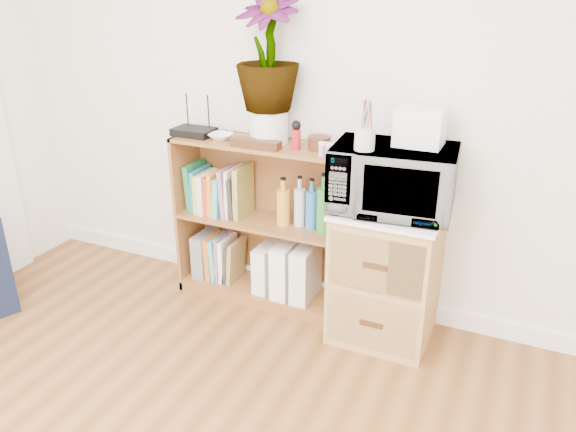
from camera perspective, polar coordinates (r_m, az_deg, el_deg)
The scene contains 21 objects.
skirting_board at distance 3.38m, azimuth 3.92°, elevation -7.50°, with size 4.00×0.02×0.10m, color white.
bookshelf at distance 3.19m, azimuth -2.65°, elevation -0.77°, with size 1.00×0.30×0.95m, color brown.
wicker_unit at distance 2.95m, azimuth 9.89°, elevation -5.96°, with size 0.50×0.45×0.70m, color #9E7542.
microwave at distance 2.73m, azimuth 10.58°, elevation 3.73°, with size 0.58×0.39×0.32m, color silver.
pen_cup at distance 2.59m, azimuth 7.79°, elevation 7.78°, with size 0.09×0.09×0.10m, color silver.
small_appliance at distance 2.71m, azimuth 13.27°, elevation 8.79°, with size 0.22×0.18×0.17m, color white.
router at distance 3.21m, azimuth -9.53°, elevation 8.45°, with size 0.23×0.15×0.04m, color black.
white_bowl at distance 3.11m, azimuth -6.81°, elevation 8.04°, with size 0.13×0.13×0.03m, color silver.
plant_pot at distance 3.01m, azimuth -1.96°, elevation 9.09°, with size 0.21×0.21×0.17m, color silver.
potted_plant at distance 2.94m, azimuth -2.06°, elevation 16.33°, with size 0.33×0.33×0.59m, color #2C6E2C.
trinket_box at distance 2.93m, azimuth -3.30°, elevation 7.35°, with size 0.27×0.07×0.04m, color #351E0E.
kokeshi_doll at distance 2.89m, azimuth 0.84°, elevation 7.79°, with size 0.05×0.05×0.10m, color #A4141E.
wooden_bowl at distance 2.90m, azimuth 3.19°, elevation 7.43°, with size 0.12×0.12×0.07m, color #3D1E10.
paint_jars at distance 2.78m, azimuth 4.06°, elevation 6.65°, with size 0.12×0.04×0.06m, color #D17486.
file_box at distance 3.49m, azimuth -8.35°, elevation -3.74°, with size 0.08×0.22×0.27m, color slate.
magazine_holder_left at distance 3.29m, azimuth -2.22°, elevation -5.18°, with size 0.09×0.22×0.27m, color white.
magazine_holder_mid at distance 3.23m, azimuth -0.21°, elevation -5.32°, with size 0.10×0.25×0.31m, color white.
magazine_holder_right at distance 3.19m, azimuth 1.82°, elevation -5.72°, with size 0.10×0.25×0.32m, color silver.
cookbooks at distance 3.26m, azimuth -7.09°, elevation 2.52°, with size 0.36×0.20×0.30m.
liquor_bottles at distance 2.99m, azimuth 3.43°, elevation 1.11°, with size 0.48×0.07×0.32m.
lower_books at distance 3.43m, azimuth -6.46°, elevation -4.22°, with size 0.20×0.19×0.28m.
Camera 1 is at (0.99, -0.50, 1.76)m, focal length 35.00 mm.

